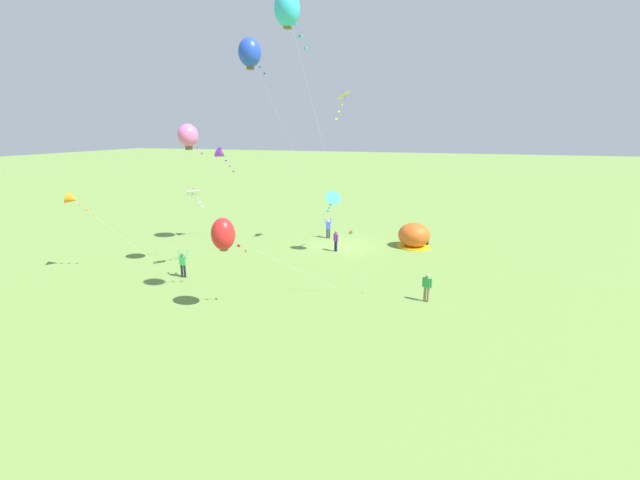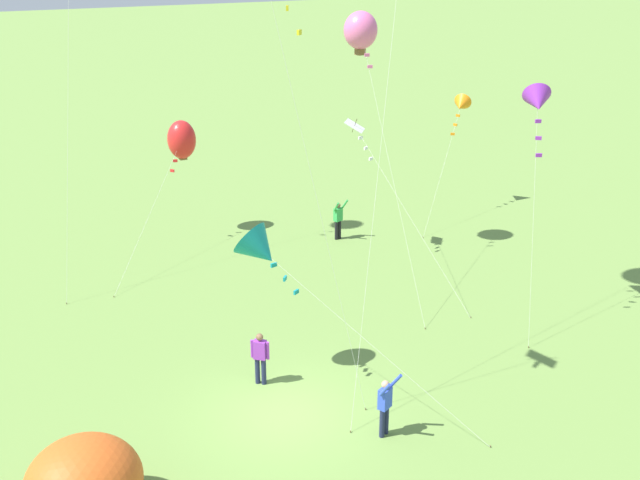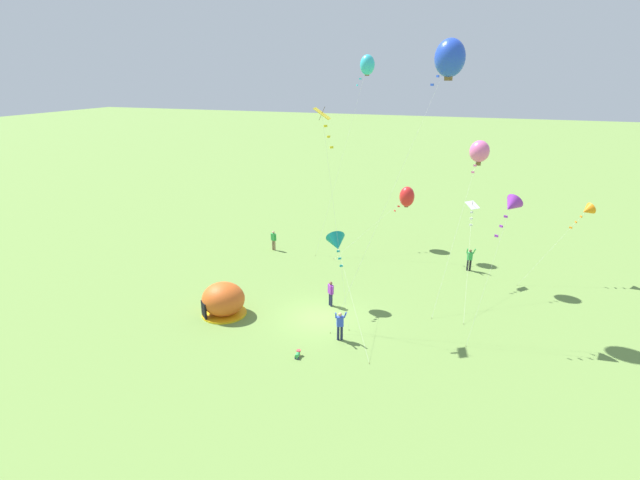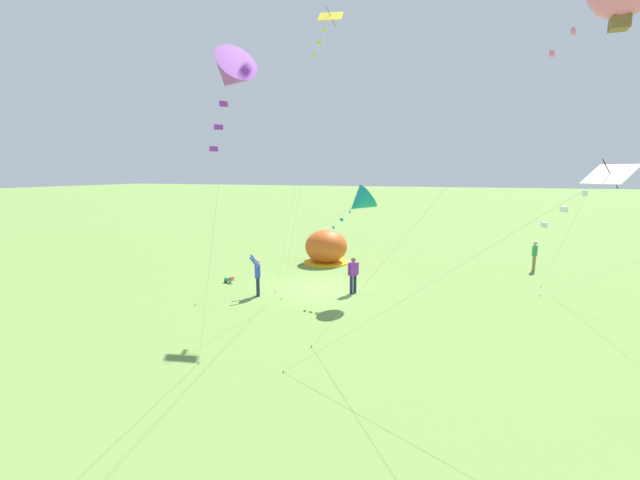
% 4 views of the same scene
% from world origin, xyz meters
% --- Properties ---
extents(ground_plane, '(300.00, 300.00, 0.00)m').
position_xyz_m(ground_plane, '(0.00, 0.00, 0.00)').
color(ground_plane, olive).
extents(popup_tent, '(2.81, 2.81, 2.10)m').
position_xyz_m(popup_tent, '(-5.89, -1.60, 1.00)').
color(popup_tent, '#D8591E').
rests_on(popup_tent, ground).
extents(toddler_crawling, '(0.29, 0.55, 0.32)m').
position_xyz_m(toddler_crawling, '(0.40, -4.66, 0.18)').
color(toddler_crawling, green).
rests_on(toddler_crawling, ground).
extents(person_far_back, '(0.57, 0.33, 1.72)m').
position_xyz_m(person_far_back, '(-7.95, 10.33, 0.96)').
color(person_far_back, '#8C7251').
rests_on(person_far_back, ground).
extents(person_center_field, '(0.69, 0.57, 1.89)m').
position_xyz_m(person_center_field, '(8.15, 11.20, 1.00)').
color(person_center_field, black).
rests_on(person_center_field, ground).
extents(person_flying_kite, '(0.72, 0.63, 1.89)m').
position_xyz_m(person_flying_kite, '(1.98, -2.17, 1.00)').
color(person_flying_kite, '#1E2347').
rests_on(person_flying_kite, ground).
extents(person_strolling, '(0.46, 0.43, 1.72)m').
position_xyz_m(person_strolling, '(0.08, 1.82, 0.96)').
color(person_strolling, '#1E2347').
rests_on(person_strolling, ground).
extents(kite_cyan, '(3.40, 5.16, 15.86)m').
position_xyz_m(kite_cyan, '(-1.31, 14.81, 15.06)').
color(kite_cyan, silver).
rests_on(kite_cyan, ground).
extents(kite_pink, '(2.25, 7.98, 10.15)m').
position_xyz_m(kite_pink, '(8.13, 9.54, 9.40)').
color(kite_pink, silver).
rests_on(kite_pink, ground).
extents(kite_red, '(5.44, 5.93, 5.31)m').
position_xyz_m(kite_red, '(2.39, 15.27, 4.43)').
color(kite_red, silver).
rests_on(kite_red, ground).
extents(kite_yellow, '(2.81, 2.13, 12.77)m').
position_xyz_m(kite_yellow, '(-0.01, 0.53, 12.02)').
color(kite_yellow, silver).
rests_on(kite_yellow, ground).
extents(kite_teal, '(4.79, 7.13, 5.08)m').
position_xyz_m(kite_teal, '(0.34, 2.15, 4.28)').
color(kite_teal, silver).
rests_on(kite_teal, ground).
extents(kite_orange, '(4.75, 3.62, 5.74)m').
position_xyz_m(kite_orange, '(15.75, 12.43, 5.20)').
color(kite_orange, silver).
rests_on(kite_orange, ground).
extents(kite_purple, '(2.23, 3.06, 8.32)m').
position_xyz_m(kite_purple, '(10.34, 1.84, 7.71)').
color(kite_purple, silver).
rests_on(kite_purple, ground).
extents(kite_white, '(1.11, 8.11, 5.91)m').
position_xyz_m(kite_white, '(8.04, 9.40, 5.34)').
color(kite_white, silver).
rests_on(kite_white, ground).
extents(kite_blue, '(5.91, 6.29, 16.34)m').
position_xyz_m(kite_blue, '(6.28, 3.79, 15.29)').
color(kite_blue, silver).
rests_on(kite_blue, ground).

